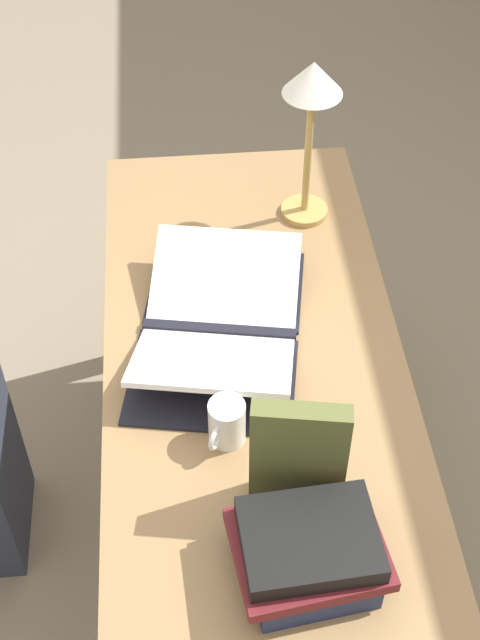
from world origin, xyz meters
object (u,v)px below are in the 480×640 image
object	(u,v)px
book_standing_upright	(299,454)
coffee_mug	(226,423)
open_book	(219,324)
book_stack_tall	(308,551)
reading_lamp	(312,101)

from	to	relation	value
book_standing_upright	coffee_mug	xyz separation A→B (m)	(-0.14, -0.12, -0.08)
open_book	book_standing_upright	bearing A→B (deg)	25.43
book_stack_tall	coffee_mug	distance (m)	0.32
book_stack_tall	coffee_mug	bearing A→B (deg)	-158.12
open_book	reading_lamp	size ratio (longest dim) A/B	1.41
book_standing_upright	coffee_mug	distance (m)	0.20
book_standing_upright	reading_lamp	xyz separation A→B (m)	(-0.82, 0.13, 0.20)
book_stack_tall	reading_lamp	distance (m)	1.02
coffee_mug	book_standing_upright	bearing A→B (deg)	40.13
book_stack_tall	book_standing_upright	size ratio (longest dim) A/B	1.10
book_standing_upright	reading_lamp	distance (m)	0.85
open_book	book_standing_upright	xyz separation A→B (m)	(0.43, 0.11, 0.10)
open_book	reading_lamp	xyz separation A→B (m)	(-0.39, 0.24, 0.30)
open_book	reading_lamp	bearing A→B (deg)	158.82
book_stack_tall	book_standing_upright	xyz separation A→B (m)	(-0.15, 0.00, 0.07)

